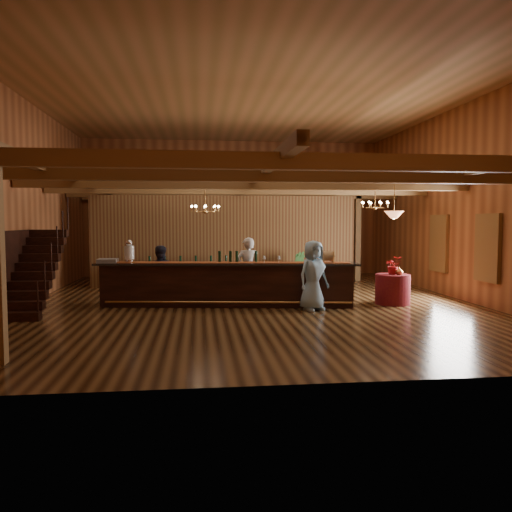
{
  "coord_description": "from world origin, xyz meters",
  "views": [
    {
      "loc": [
        -1.39,
        -13.56,
        2.23
      ],
      "look_at": [
        0.21,
        0.43,
        1.24
      ],
      "focal_mm": 35.0,
      "sensor_mm": 36.0,
      "label": 1
    }
  ],
  "objects": [
    {
      "name": "table_vase",
      "position": [
        3.91,
        -0.87,
        0.97
      ],
      "size": [
        0.2,
        0.2,
        0.33
      ],
      "primitive_type": "imported",
      "rotation": [
        0.0,
        0.0,
        0.25
      ],
      "color": "tan",
      "rests_on": "round_table"
    },
    {
      "name": "wall_front",
      "position": [
        0.0,
        -7.0,
        2.75
      ],
      "size": [
        12.0,
        0.1,
        5.5
      ],
      "primitive_type": "cube",
      "color": "#A05B32",
      "rests_on": "floor"
    },
    {
      "name": "floor_plant",
      "position": [
        1.82,
        2.8,
        0.62
      ],
      "size": [
        0.74,
        0.63,
        1.23
      ],
      "primitive_type": "imported",
      "rotation": [
        0.0,
        0.0,
        0.13
      ],
      "color": "#274F21",
      "rests_on": "floor"
    },
    {
      "name": "support_posts",
      "position": [
        0.0,
        -0.5,
        1.6
      ],
      "size": [
        9.2,
        10.2,
        3.2
      ],
      "color": "brown",
      "rests_on": "floor"
    },
    {
      "name": "glass_rack_tray",
      "position": [
        -3.78,
        -0.16,
        1.19
      ],
      "size": [
        0.5,
        0.5,
        0.1
      ],
      "primitive_type": "cube",
      "color": "gray",
      "rests_on": "tasting_bar"
    },
    {
      "name": "round_table",
      "position": [
        3.79,
        -0.74,
        0.4
      ],
      "size": [
        0.93,
        0.93,
        0.8
      ],
      "primitive_type": "cylinder",
      "color": "maroon",
      "rests_on": "floor"
    },
    {
      "name": "guest",
      "position": [
        1.44,
        -1.42,
        0.87
      ],
      "size": [
        1.01,
        0.88,
        1.75
      ],
      "primitive_type": "imported",
      "rotation": [
        0.0,
        0.0,
        0.46
      ],
      "color": "#91C2E2",
      "rests_on": "floor"
    },
    {
      "name": "table_flowers",
      "position": [
        3.8,
        -0.72,
        1.05
      ],
      "size": [
        0.47,
        0.42,
        0.49
      ],
      "primitive_type": "imported",
      "rotation": [
        0.0,
        0.0,
        -0.09
      ],
      "color": "red",
      "rests_on": "round_table"
    },
    {
      "name": "beam_grid",
      "position": [
        0.0,
        0.51,
        3.24
      ],
      "size": [
        11.9,
        13.9,
        0.39
      ],
      "color": "brown",
      "rests_on": "wall_left"
    },
    {
      "name": "bar_bottle_1",
      "position": [
        -0.57,
        -0.41,
        1.29
      ],
      "size": [
        0.07,
        0.07,
        0.3
      ],
      "primitive_type": "cylinder",
      "color": "black",
      "rests_on": "tasting_bar"
    },
    {
      "name": "floor",
      "position": [
        0.0,
        0.0,
        0.0
      ],
      "size": [
        14.0,
        14.0,
        0.0
      ],
      "primitive_type": "plane",
      "color": "brown",
      "rests_on": "ground"
    },
    {
      "name": "wall_back",
      "position": [
        0.0,
        7.0,
        2.75
      ],
      "size": [
        12.0,
        0.1,
        5.5
      ],
      "primitive_type": "cube",
      "color": "#A05B32",
      "rests_on": "floor"
    },
    {
      "name": "window_right_back",
      "position": [
        5.95,
        1.0,
        1.55
      ],
      "size": [
        0.12,
        1.05,
        1.75
      ],
      "primitive_type": "cube",
      "color": "white",
      "rests_on": "wall_right"
    },
    {
      "name": "beverage_dispenser",
      "position": [
        -3.22,
        -0.13,
        1.43
      ],
      "size": [
        0.26,
        0.26,
        0.6
      ],
      "color": "silver",
      "rests_on": "tasting_bar"
    },
    {
      "name": "partition_wall",
      "position": [
        -0.5,
        3.5,
        1.55
      ],
      "size": [
        9.0,
        0.18,
        3.1
      ],
      "primitive_type": "cube",
      "color": "brown",
      "rests_on": "floor"
    },
    {
      "name": "ceiling",
      "position": [
        0.0,
        0.0,
        5.5
      ],
      "size": [
        14.0,
        14.0,
        0.0
      ],
      "primitive_type": "plane",
      "rotation": [
        3.14,
        0.0,
        0.0
      ],
      "color": "#A86D3F",
      "rests_on": "wall_back"
    },
    {
      "name": "staff_second",
      "position": [
        -2.46,
        0.13,
        0.79
      ],
      "size": [
        0.79,
        0.63,
        1.57
      ],
      "primitive_type": "imported",
      "rotation": [
        0.0,
        0.0,
        3.19
      ],
      "color": "black",
      "rests_on": "floor"
    },
    {
      "name": "staircase",
      "position": [
        -5.45,
        -0.74,
        1.0
      ],
      "size": [
        1.0,
        2.8,
        2.0
      ],
      "color": "#341710",
      "rests_on": "floor"
    },
    {
      "name": "chandelier_right",
      "position": [
        3.71,
        0.5,
        2.71
      ],
      "size": [
        0.8,
        0.8,
        0.64
      ],
      "color": "tan",
      "rests_on": "beam_grid"
    },
    {
      "name": "raffle_drum",
      "position": [
        1.93,
        -0.94,
        1.32
      ],
      "size": [
        0.34,
        0.24,
        0.3
      ],
      "color": "olive",
      "rests_on": "tasting_bar"
    },
    {
      "name": "backbar_shelf",
      "position": [
        -1.75,
        2.96,
        0.41
      ],
      "size": [
        2.94,
        0.9,
        0.82
      ],
      "primitive_type": "cube",
      "rotation": [
        0.0,
        0.0,
        0.16
      ],
      "color": "#341710",
      "rests_on": "floor"
    },
    {
      "name": "window_right_front",
      "position": [
        5.95,
        -1.6,
        1.55
      ],
      "size": [
        0.12,
        1.05,
        1.75
      ],
      "primitive_type": "cube",
      "color": "white",
      "rests_on": "wall_right"
    },
    {
      "name": "bar_bottle_2",
      "position": [
        -0.4,
        -0.43,
        1.29
      ],
      "size": [
        0.07,
        0.07,
        0.3
      ],
      "primitive_type": "cylinder",
      "color": "black",
      "rests_on": "tasting_bar"
    },
    {
      "name": "chandelier_left",
      "position": [
        -1.21,
        0.78,
        2.6
      ],
      "size": [
        0.8,
        0.8,
        0.76
      ],
      "color": "tan",
      "rests_on": "beam_grid"
    },
    {
      "name": "wall_right",
      "position": [
        6.0,
        0.0,
        2.75
      ],
      "size": [
        0.1,
        14.0,
        5.5
      ],
      "primitive_type": "cube",
      "color": "#A05B32",
      "rests_on": "floor"
    },
    {
      "name": "tasting_bar",
      "position": [
        -0.67,
        -0.53,
        0.58
      ],
      "size": [
        6.91,
        1.77,
        1.16
      ],
      "rotation": [
        0.0,
        0.0,
        -0.13
      ],
      "color": "#341710",
      "rests_on": "floor"
    },
    {
      "name": "backroom_boxes",
      "position": [
        -0.29,
        5.5,
        0.53
      ],
      "size": [
        4.1,
        0.6,
        1.1
      ],
      "color": "#341710",
      "rests_on": "floor"
    },
    {
      "name": "wall_left",
      "position": [
        -6.0,
        0.0,
        2.75
      ],
      "size": [
        0.1,
        14.0,
        5.5
      ],
      "primitive_type": "cube",
      "color": "#A05B32",
      "rests_on": "floor"
    },
    {
      "name": "bar_bottle_3",
      "position": [
        0.1,
        -0.5,
        1.29
      ],
      "size": [
        0.07,
        0.07,
        0.3
      ],
      "primitive_type": "cylinder",
      "color": "black",
      "rests_on": "tasting_bar"
    },
    {
      "name": "bar_bottle_0",
      "position": [
        -0.85,
        -0.37,
        1.29
      ],
      "size": [
        0.07,
        0.07,
        0.3
      ],
      "primitive_type": "cylinder",
      "color": "black",
      "rests_on": "tasting_bar"
    },
    {
      "name": "bartender",
      "position": [
        -0.04,
        0.18,
        0.89
      ],
      "size": [
        0.65,
        0.43,
        1.78
      ],
      "primitive_type": "imported",
      "rotation": [
        0.0,
        0.0,
        3.14
      ],
      "color": "silver",
      "rests_on": "floor"
    },
    {
      "name": "pendant_lamp",
      "position": [
        3.79,
        -0.74,
        2.4
      ],
      "size": [
        0.52,
        0.52,
        0.9
      ],
      "color": "tan",
      "rests_on": "beam_grid"
    }
  ]
}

